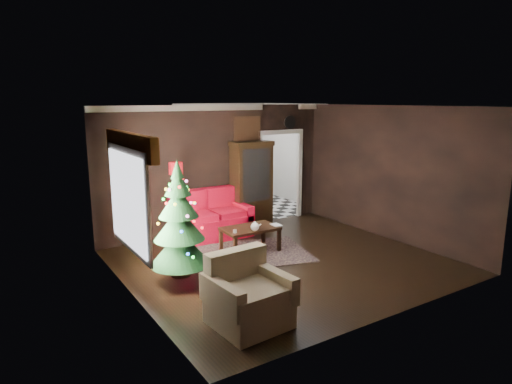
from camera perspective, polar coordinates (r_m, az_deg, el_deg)
floor at (r=8.30m, az=3.39°, el=-8.88°), size 5.50×5.50×0.00m
ceiling at (r=7.77m, az=3.64°, el=10.84°), size 5.50×5.50×0.00m
wall_back at (r=10.01m, az=-4.94°, el=2.98°), size 5.50×0.00×5.50m
wall_front at (r=6.13m, az=17.41°, el=-3.18°), size 5.50×0.00×5.50m
wall_left at (r=6.71m, az=-15.86°, el=-1.81°), size 0.00×5.50×5.50m
wall_right at (r=9.77m, az=16.68°, el=2.30°), size 0.00×5.50×5.50m
doorway at (r=10.95m, az=2.99°, el=1.90°), size 1.10×0.10×2.10m
left_window at (r=6.90m, az=-16.05°, el=-1.03°), size 0.05×1.60×1.40m
valance at (r=6.79m, az=-15.80°, el=5.81°), size 0.12×2.10×0.35m
kitchen_floor at (r=12.39m, az=-1.09°, el=-1.88°), size 3.00×3.00×0.00m
kitchen_window at (r=13.36m, az=-4.39°, el=6.48°), size 0.70×0.06×0.70m
rug at (r=8.68m, az=-0.75°, el=-7.86°), size 2.53×2.10×0.01m
loveseat at (r=9.62m, az=-5.71°, el=-2.87°), size 1.70×0.90×1.00m
curio_cabinet at (r=10.26m, az=-0.59°, el=0.68°), size 0.90×0.45×1.90m
floor_lamp at (r=9.05m, az=-10.02°, el=-1.78°), size 0.33×0.33×1.76m
christmas_tree at (r=7.13m, az=-9.78°, el=-3.65°), size 1.03×1.03×1.82m
armchair at (r=5.96m, az=-0.92°, el=-12.64°), size 1.01×1.01×0.96m
coffee_table at (r=8.73m, az=-0.76°, el=-6.04°), size 1.09×0.67×0.48m
teapot at (r=8.40m, az=-0.15°, el=-4.42°), size 0.22×0.22×0.18m
cup_a at (r=8.32m, az=-2.71°, el=-5.02°), size 0.08×0.08×0.06m
cup_b at (r=8.50m, az=-0.32°, el=-4.66°), size 0.08×0.08×0.05m
book at (r=8.72m, az=2.10°, el=-3.61°), size 0.17×0.03×0.23m
wall_clock at (r=10.91m, az=4.30°, el=8.88°), size 0.32×0.32×0.06m
painting at (r=10.25m, az=-1.16°, el=8.00°), size 0.62×0.05×0.52m
kitchen_counter at (r=13.31m, az=-3.80°, el=1.03°), size 1.80×0.60×0.90m
kitchen_table at (r=11.91m, az=-1.58°, el=-0.60°), size 0.70×0.70×0.75m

